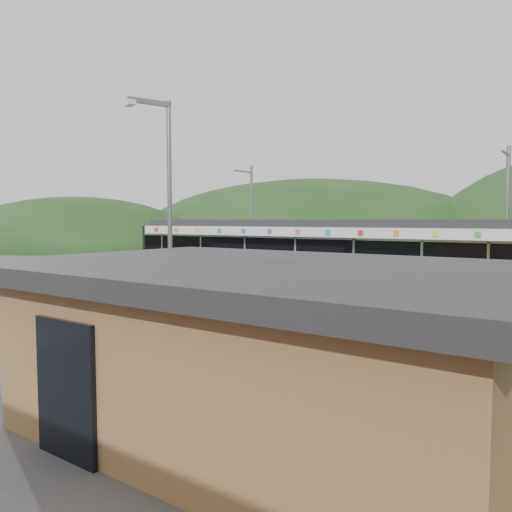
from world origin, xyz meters
The scene contains 9 objects.
ground centered at (0.00, 0.00, 0.00)m, with size 120.00×120.00×0.00m, color #4C4C4F.
hills centered at (6.19, 5.29, 0.00)m, with size 146.00×149.00×26.00m.
platform centered at (0.00, 3.30, 0.15)m, with size 26.00×3.20×0.30m, color #9E9E99.
yellow_line centered at (0.00, 2.00, 0.30)m, with size 26.00×0.10×0.01m, color yellow.
train centered at (-1.93, 6.00, 2.06)m, with size 20.44×3.01×3.74m.
catenary_mast_west centered at (-7.00, 8.56, 3.65)m, with size 0.18×1.80×7.00m.
catenary_mast_east centered at (7.00, 8.56, 3.65)m, with size 0.18×1.80×7.00m.
station_shelter centered at (6.00, -9.01, 1.55)m, with size 9.20×6.20×3.00m.
lamp_post centered at (1.43, -6.83, 4.03)m, with size 0.50×1.22×6.78m.
Camera 1 is at (10.74, -15.98, 3.72)m, focal length 35.00 mm.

